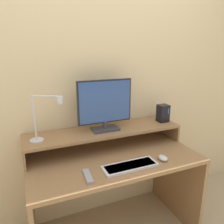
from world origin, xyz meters
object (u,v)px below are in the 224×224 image
object	(u,v)px
keyboard	(130,166)
mouse	(163,158)
router_dock	(163,113)
remote_control	(88,176)
monitor	(106,105)
desk_lamp	(45,119)

from	to	relation	value
keyboard	mouse	distance (m)	0.28
router_dock	remote_control	xyz separation A→B (m)	(-0.86, -0.39, -0.23)
monitor	router_dock	bearing A→B (deg)	0.17
mouse	monitor	bearing A→B (deg)	129.62
router_dock	mouse	bearing A→B (deg)	-123.73
monitor	mouse	world-z (taller)	monitor
mouse	remote_control	xyz separation A→B (m)	(-0.60, -0.00, -0.01)
desk_lamp	monitor	bearing A→B (deg)	6.18
keyboard	mouse	xyz separation A→B (m)	(0.28, -0.00, 0.01)
keyboard	mouse	bearing A→B (deg)	-0.63
desk_lamp	remote_control	distance (m)	0.51
desk_lamp	router_dock	bearing A→B (deg)	2.94
keyboard	desk_lamp	bearing A→B (deg)	148.22
keyboard	remote_control	distance (m)	0.32
router_dock	keyboard	size ratio (longest dim) A/B	0.40
desk_lamp	remote_control	xyz separation A→B (m)	(0.21, -0.33, -0.32)
mouse	remote_control	bearing A→B (deg)	-179.91
monitor	remote_control	xyz separation A→B (m)	(-0.28, -0.39, -0.37)
router_dock	remote_control	bearing A→B (deg)	-155.62
router_dock	monitor	bearing A→B (deg)	-179.83
desk_lamp	mouse	size ratio (longest dim) A/B	3.87
router_dock	keyboard	world-z (taller)	router_dock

